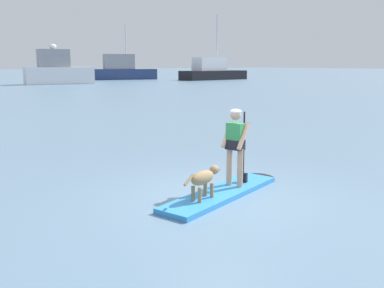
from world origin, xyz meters
The scene contains 7 objects.
ground_plane centered at (0.00, 0.00, 0.00)m, with size 400.00×400.00×0.00m, color slate.
paddleboard centered at (0.22, 0.07, 0.05)m, with size 3.53×1.74×0.10m.
person_paddler centered at (0.49, 0.16, 1.02)m, with size 0.67×0.57×1.59m.
dog centered at (-0.56, -0.18, 0.49)m, with size 1.08×0.43×0.58m.
moored_boat_far_starboard centered at (13.07, 48.92, 1.65)m, with size 8.66×4.01×4.99m.
moored_boat_far_port centered at (26.94, 58.71, 1.52)m, with size 11.01×5.28×8.81m.
moored_boat_outer centered at (38.30, 49.27, 1.32)m, with size 11.95×4.13×10.26m.
Camera 1 is at (-5.26, -6.40, 2.59)m, focal length 40.49 mm.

